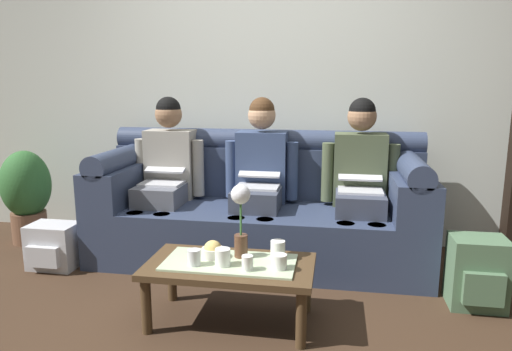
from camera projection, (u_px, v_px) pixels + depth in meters
name	position (u px, v px, depth m)	size (l,w,h in m)	color
ground_plane	(224.00, 335.00, 2.50)	(14.00, 14.00, 0.00)	#382619
back_wall_patterned	(270.00, 68.00, 3.85)	(6.00, 0.12, 2.90)	silver
couch	(260.00, 211.00, 3.55)	(2.44, 0.88, 0.96)	#2D3851
person_left	(166.00, 170.00, 3.62)	(0.56, 0.67, 1.22)	#595B66
person_middle	(260.00, 173.00, 3.49)	(0.56, 0.67, 1.22)	#383D4C
person_right	(360.00, 177.00, 3.37)	(0.56, 0.67, 1.22)	#383D4C
coffee_table	(230.00, 271.00, 2.58)	(0.93, 0.50, 0.36)	#47331E
flower_vase	(241.00, 213.00, 2.59)	(0.11, 0.11, 0.42)	brown
snack_bowl	(213.00, 251.00, 2.62)	(0.13, 0.13, 0.10)	silver
cup_near_left	(278.00, 249.00, 2.61)	(0.08, 0.08, 0.10)	white
cup_near_right	(247.00, 263.00, 2.44)	(0.06, 0.06, 0.08)	white
cup_far_center	(279.00, 262.00, 2.46)	(0.08, 0.08, 0.08)	white
cup_far_left	(223.00, 257.00, 2.50)	(0.08, 0.08, 0.09)	white
cup_far_right	(194.00, 257.00, 2.51)	(0.07, 0.07, 0.09)	silver
backpack_right	(477.00, 273.00, 2.78)	(0.32, 0.30, 0.43)	#4C6B4C
backpack_left	(54.00, 246.00, 3.38)	(0.34, 0.28, 0.32)	#B7B7BC
potted_plant	(26.00, 192.00, 3.88)	(0.40, 0.40, 0.78)	brown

